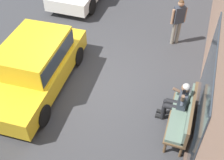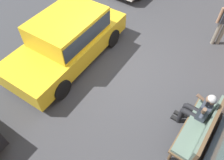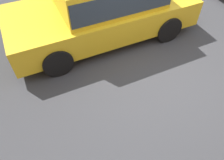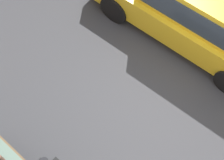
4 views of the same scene
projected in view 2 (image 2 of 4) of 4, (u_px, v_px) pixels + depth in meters
name	position (u px, v px, depth m)	size (l,w,h in m)	color
ground_plane	(118.00, 69.00, 6.95)	(60.00, 60.00, 0.00)	#38383A
bench	(201.00, 128.00, 4.98)	(1.76, 0.55, 1.04)	brown
person_on_phone	(199.00, 110.00, 5.14)	(0.73, 0.74, 1.38)	black
parked_car_mid	(68.00, 37.00, 6.71)	(4.30, 2.04, 1.49)	gold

